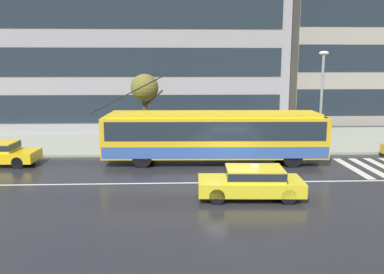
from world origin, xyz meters
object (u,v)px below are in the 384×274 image
object	(u,v)px
street_tree_bare	(145,90)
taxi_oncoming_near	(252,181)
pedestrian_approaching_curb	(207,125)
trolleybus	(214,135)
pedestrian_at_shelter	(272,123)
street_lamp	(322,92)

from	to	relation	value
street_tree_bare	taxi_oncoming_near	bearing A→B (deg)	-63.15
taxi_oncoming_near	street_tree_bare	distance (m)	11.51
pedestrian_approaching_curb	taxi_oncoming_near	bearing A→B (deg)	-83.15
taxi_oncoming_near	trolleybus	bearing A→B (deg)	98.61
trolleybus	pedestrian_approaching_curb	bearing A→B (deg)	93.14
pedestrian_at_shelter	street_tree_bare	size ratio (longest dim) A/B	0.44
pedestrian_approaching_curb	street_tree_bare	world-z (taller)	street_tree_bare
trolleybus	street_tree_bare	size ratio (longest dim) A/B	2.72
trolleybus	taxi_oncoming_near	bearing A→B (deg)	-81.39
pedestrian_approaching_curb	street_lamp	xyz separation A→B (m)	(6.90, -0.70, 2.07)
trolleybus	pedestrian_approaching_curb	xyz separation A→B (m)	(-0.16, 2.97, 0.14)
trolleybus	taxi_oncoming_near	distance (m)	6.34
pedestrian_at_shelter	street_tree_bare	xyz separation A→B (m)	(-8.06, 0.56, 2.06)
pedestrian_approaching_curb	street_tree_bare	bearing A→B (deg)	169.68
taxi_oncoming_near	pedestrian_at_shelter	xyz separation A→B (m)	(3.05, 9.33, 1.06)
taxi_oncoming_near	pedestrian_approaching_curb	size ratio (longest dim) A/B	2.13
pedestrian_at_shelter	pedestrian_approaching_curb	distance (m)	4.16
taxi_oncoming_near	pedestrian_approaching_curb	distance (m)	9.30
trolleybus	pedestrian_approaching_curb	size ratio (longest dim) A/B	6.35
taxi_oncoming_near	street_lamp	world-z (taller)	street_lamp
street_tree_bare	pedestrian_approaching_curb	bearing A→B (deg)	-10.32
street_lamp	street_tree_bare	xyz separation A→B (m)	(-10.80, 1.41, 0.06)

